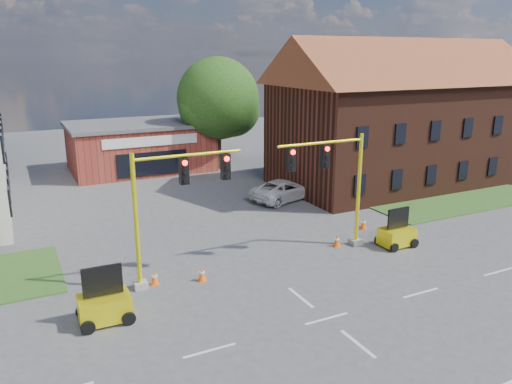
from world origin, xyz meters
TOP-DOWN VIEW (x-y plane):
  - ground at (0.00, 0.00)m, footprint 120.00×120.00m
  - grass_verge_ne at (18.00, 9.00)m, footprint 14.00×4.00m
  - lane_markings at (0.00, -3.00)m, footprint 60.00×36.00m
  - brick_shop at (0.00, 29.98)m, footprint 12.40×8.40m
  - townhouse_row at (18.00, 16.00)m, footprint 21.00×11.00m
  - tree_large at (6.87, 27.08)m, footprint 7.66×7.29m
  - signal_mast_west at (-4.36, 6.00)m, footprint 5.30×0.60m
  - signal_mast_east at (4.36, 6.00)m, footprint 5.30×0.60m
  - trailer_west at (-7.95, 3.74)m, footprint 2.00×1.36m
  - trailer_east at (7.88, 4.84)m, footprint 1.86×1.27m
  - cone_a at (-5.32, 6.06)m, footprint 0.40×0.40m
  - cone_b at (-3.24, 5.47)m, footprint 0.40×0.40m
  - cone_c at (4.89, 6.22)m, footprint 0.40×0.40m
  - cone_d at (8.00, 7.88)m, footprint 0.40×0.40m
  - pickup_white at (6.83, 15.45)m, footprint 5.86×3.92m

SIDE VIEW (x-z plane):
  - ground at x=0.00m, z-range 0.00..0.00m
  - lane_markings at x=0.00m, z-range 0.00..0.01m
  - grass_verge_ne at x=18.00m, z-range 0.00..0.08m
  - cone_a at x=-5.32m, z-range -0.01..0.69m
  - cone_b at x=-3.24m, z-range -0.01..0.69m
  - cone_c at x=4.89m, z-range -0.01..0.69m
  - cone_d at x=8.00m, z-range -0.01..0.69m
  - trailer_east at x=7.88m, z-range -0.39..1.69m
  - trailer_west at x=-7.95m, z-range -0.42..1.82m
  - pickup_white at x=6.83m, z-range 0.00..1.49m
  - brick_shop at x=0.00m, z-range 0.01..4.31m
  - signal_mast_west at x=-4.36m, z-range 0.82..7.02m
  - signal_mast_east at x=4.36m, z-range 0.82..7.02m
  - townhouse_row at x=18.00m, z-range 0.18..11.68m
  - tree_large at x=6.87m, z-range 1.11..11.15m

